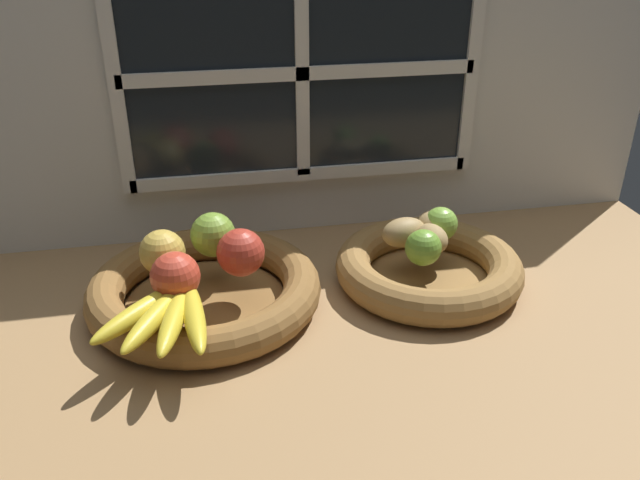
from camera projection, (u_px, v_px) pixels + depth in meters
The scene contains 14 objects.
ground_plane at pixel (333, 312), 105.42cm from camera, with size 140.00×90.00×3.00cm, color #9E774C.
back_wall at pixel (300, 88), 117.85cm from camera, with size 140.00×4.60×55.00cm.
fruit_bowl_left at pixel (205, 290), 103.27cm from camera, with size 37.13×37.13×5.99cm.
fruit_bowl_right at pixel (428, 268), 109.62cm from camera, with size 31.57×31.57×5.99cm.
apple_red_right at pixel (241, 252), 99.95cm from camera, with size 7.51×7.51×7.51cm, color #B73828.
apple_red_front at pixel (175, 276), 93.77cm from camera, with size 7.28×7.28×7.28cm, color #CC422D.
apple_green_back at pixel (213, 234), 105.56cm from camera, with size 7.37×7.37×7.37cm, color #7AA338.
apple_golden_left at pixel (162, 252), 100.41cm from camera, with size 7.14×7.14×7.14cm, color gold.
banana_bunch_front at pixel (168, 313), 89.21cm from camera, with size 16.45×19.71×2.92cm.
potato_large at pixel (431, 239), 107.06cm from camera, with size 6.58×5.08×4.77cm, color #A38451.
potato_oblong at pixel (404, 232), 108.91cm from camera, with size 7.96×5.32×4.99cm, color #A38451.
potato_back at pixel (433, 226), 111.38cm from camera, with size 6.37×5.81×4.86cm, color #A38451.
lime_near at pixel (424, 248), 102.84cm from camera, with size 5.87×5.87×5.87cm, color #6B9E33.
lime_far at pixel (441, 224), 110.86cm from camera, with size 5.83×5.83×5.83cm, color #7AAD3D.
Camera 1 is at (-18.89, -86.17, 57.45)cm, focal length 36.36 mm.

